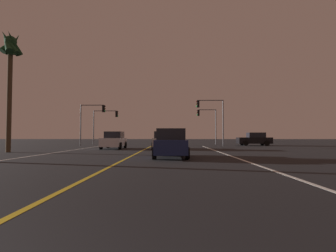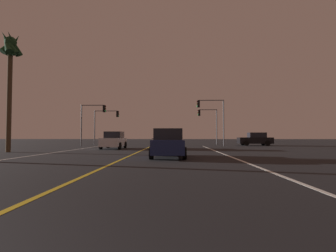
% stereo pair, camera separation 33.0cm
% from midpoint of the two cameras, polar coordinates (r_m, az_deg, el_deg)
% --- Properties ---
extents(lane_edge_right, '(0.16, 37.85, 0.01)m').
position_cam_midpoint_polar(lane_edge_right, '(14.06, 15.77, -7.30)').
color(lane_edge_right, silver).
rests_on(lane_edge_right, ground).
extents(lane_edge_left, '(0.16, 37.85, 0.01)m').
position_cam_midpoint_polar(lane_edge_left, '(16.35, -33.06, -6.30)').
color(lane_edge_left, silver).
rests_on(lane_edge_left, ground).
extents(lane_center_divider, '(0.16, 37.85, 0.01)m').
position_cam_midpoint_polar(lane_center_divider, '(13.88, -10.63, -7.41)').
color(lane_center_divider, gold).
rests_on(lane_center_divider, ground).
extents(car_ahead_far, '(2.02, 4.30, 1.70)m').
position_cam_midpoint_polar(car_ahead_far, '(25.53, -1.44, -3.17)').
color(car_ahead_far, black).
rests_on(car_ahead_far, ground).
extents(car_oncoming, '(2.02, 4.30, 1.70)m').
position_cam_midpoint_polar(car_oncoming, '(26.59, -12.00, -3.08)').
color(car_oncoming, black).
rests_on(car_oncoming, ground).
extents(car_crossing_side, '(4.30, 2.02, 1.70)m').
position_cam_midpoint_polar(car_crossing_side, '(36.22, 18.04, -2.75)').
color(car_crossing_side, black).
rests_on(car_crossing_side, ground).
extents(car_lead_same_lane, '(2.02, 4.30, 1.70)m').
position_cam_midpoint_polar(car_lead_same_lane, '(15.59, 0.05, -3.85)').
color(car_lead_same_lane, black).
rests_on(car_lead_same_lane, ground).
extents(traffic_light_near_right, '(3.44, 0.36, 5.80)m').
position_cam_midpoint_polar(traffic_light_near_right, '(33.43, 8.93, 3.08)').
color(traffic_light_near_right, '#4C4C51').
rests_on(traffic_light_near_right, ground).
extents(traffic_light_near_left, '(3.22, 0.36, 5.22)m').
position_cam_midpoint_polar(traffic_light_near_left, '(34.61, -16.28, 2.28)').
color(traffic_light_near_left, '#4C4C51').
rests_on(traffic_light_near_left, ground).
extents(traffic_light_far_right, '(2.86, 0.36, 5.15)m').
position_cam_midpoint_polar(traffic_light_far_right, '(38.86, 8.13, 1.65)').
color(traffic_light_far_right, '#4C4C51').
rests_on(traffic_light_far_right, ground).
extents(traffic_light_far_left, '(3.71, 0.36, 5.01)m').
position_cam_midpoint_polar(traffic_light_far_left, '(39.80, -13.55, 1.51)').
color(traffic_light_far_left, '#4C4C51').
rests_on(traffic_light_far_left, ground).
extents(palm_tree_left_mid, '(1.93, 1.94, 9.60)m').
position_cam_midpoint_polar(palm_tree_left_mid, '(24.80, -31.42, 12.97)').
color(palm_tree_left_mid, '#473826').
rests_on(palm_tree_left_mid, ground).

